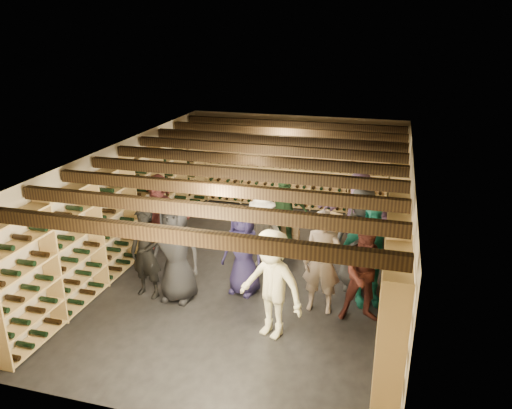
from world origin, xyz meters
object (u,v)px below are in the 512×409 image
Objects in this scene: crate_loose at (325,221)px; person_12 at (360,240)px; person_7 at (322,262)px; person_11 at (358,215)px; person_10 at (283,213)px; person_6 at (243,251)px; person_1 at (146,252)px; person_9 at (262,231)px; person_8 at (367,273)px; person_4 at (369,254)px; person_0 at (176,251)px; person_5 at (159,213)px; crate_stack_left at (287,232)px; person_3 at (271,285)px; crate_stack_right at (328,228)px.

person_12 reaches higher than crate_loose.
person_11 is (0.39, 2.28, 0.03)m from person_7.
person_12 is (1.66, -1.09, 0.06)m from person_10.
person_12 is (1.96, 0.72, 0.14)m from person_6.
crate_loose is at bearing 61.11° from person_10.
person_12 is at bearing 28.50° from person_1.
person_9 is at bearing 137.23° from person_7.
person_7 reaches higher than crate_loose.
person_7 is at bearing -121.10° from person_12.
person_1 is 1.13× the size of person_9.
person_8 is at bearing 11.98° from person_1.
person_4 is at bearing 31.62° from person_7.
person_0 is 3.86m from person_11.
person_4 is 2.17m from person_6.
person_4 is 2.45m from person_10.
person_6 reaches higher than person_9.
person_8 reaches higher than person_5.
crate_stack_left reaches higher than crate_loose.
person_12 reaches higher than person_0.
crate_loose is 4.65m from person_0.
person_10 is at bearing 121.82° from person_3.
person_7 is 1.19× the size of person_9.
person_5 is 4.11m from person_11.
person_4 is (3.75, 0.77, 0.11)m from person_1.
crate_stack_right is 0.42× the size of person_6.
person_1 is 0.98× the size of person_8.
person_7 reaches higher than crate_stack_left.
person_0 reaches higher than person_6.
crate_loose is 4.03m from person_5.
crate_stack_left is at bearing -151.37° from crate_stack_right.
person_10 is at bearing 120.09° from person_7.
crate_stack_right is at bearing 77.88° from person_6.
person_1 is 3.78m from person_12.
person_0 is at bearing -115.47° from person_11.
person_9 is 0.81× the size of person_11.
person_8 is at bearing -8.23° from person_7.
crate_loose is 4.80m from person_3.
person_8 is at bearing -73.06° from crate_loose.
person_5 is (-1.16, 1.74, -0.07)m from person_0.
person_1 reaches higher than person_9.
person_11 reaches higher than person_8.
person_4 is at bearing -9.10° from person_5.
crate_stack_left is at bearing 65.25° from person_0.
crate_loose is 4.92m from person_1.
person_10 is (-0.04, -0.29, 0.55)m from crate_stack_left.
person_5 is 4.63m from person_8.
crate_stack_left is at bearing 120.36° from person_3.
person_10 is (-0.50, 2.97, 0.01)m from person_3.
person_11 is (1.02, 3.22, 0.04)m from person_3.
crate_stack_right is 3.77m from person_3.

